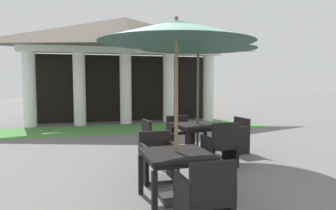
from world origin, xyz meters
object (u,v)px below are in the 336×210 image
(patio_table_near_foreground, at_px, (198,128))
(patio_chair_near_foreground_south, at_px, (221,146))
(patio_umbrella_near_foreground, at_px, (198,42))
(patio_chair_near_foreground_east, at_px, (234,135))
(patio_chair_near_foreground_north, at_px, (180,132))
(patio_chair_near_foreground_west, at_px, (157,142))
(patio_umbrella_mid_left, at_px, (176,33))
(patio_chair_mid_left_north, at_px, (158,157))
(patio_chair_mid_left_south, at_px, (205,199))
(patio_table_mid_left, at_px, (176,159))

(patio_table_near_foreground, distance_m, patio_chair_near_foreground_south, 1.04)
(patio_table_near_foreground, relative_size, patio_umbrella_near_foreground, 0.37)
(patio_table_near_foreground, height_order, patio_chair_near_foreground_east, patio_chair_near_foreground_east)
(patio_chair_near_foreground_east, relative_size, patio_chair_near_foreground_north, 1.03)
(patio_umbrella_near_foreground, distance_m, patio_chair_near_foreground_west, 2.45)
(patio_chair_near_foreground_east, height_order, patio_umbrella_mid_left, patio_umbrella_mid_left)
(patio_umbrella_mid_left, height_order, patio_chair_mid_left_north, patio_umbrella_mid_left)
(patio_chair_near_foreground_west, height_order, patio_chair_mid_left_south, patio_chair_mid_left_south)
(patio_umbrella_near_foreground, xyz_separation_m, patio_chair_near_foreground_west, (-1.01, -0.12, -2.23))
(patio_table_near_foreground, relative_size, patio_chair_near_foreground_north, 1.30)
(patio_umbrella_near_foreground, bearing_deg, patio_table_mid_left, -117.10)
(patio_umbrella_mid_left, bearing_deg, patio_umbrella_near_foreground, 62.90)
(patio_chair_near_foreground_north, relative_size, patio_chair_mid_left_north, 0.97)
(patio_chair_near_foreground_south, bearing_deg, patio_chair_near_foreground_east, 45.18)
(patio_umbrella_near_foreground, relative_size, patio_table_mid_left, 3.02)
(patio_table_mid_left, relative_size, patio_chair_mid_left_south, 1.05)
(patio_chair_near_foreground_east, bearing_deg, patio_chair_near_foreground_west, 90.00)
(patio_chair_near_foreground_east, xyz_separation_m, patio_chair_mid_left_north, (-2.31, -1.59, -0.00))
(patio_chair_near_foreground_east, distance_m, patio_chair_mid_left_north, 2.80)
(patio_table_near_foreground, xyz_separation_m, patio_chair_near_foreground_north, (-0.11, 1.00, -0.24))
(patio_chair_near_foreground_west, distance_m, patio_chair_mid_left_north, 1.39)
(patio_umbrella_near_foreground, distance_m, patio_table_mid_left, 3.45)
(patio_umbrella_near_foreground, height_order, patio_chair_mid_left_north, patio_umbrella_near_foreground)
(patio_chair_near_foreground_south, relative_size, patio_umbrella_mid_left, 0.35)
(patio_chair_near_foreground_west, height_order, patio_chair_near_foreground_south, patio_chair_near_foreground_south)
(patio_table_near_foreground, height_order, patio_chair_mid_left_south, patio_chair_mid_left_south)
(patio_chair_near_foreground_south, bearing_deg, patio_table_mid_left, -139.60)
(patio_chair_mid_left_north, bearing_deg, patio_chair_near_foreground_south, -163.33)
(patio_table_near_foreground, xyz_separation_m, patio_chair_mid_left_south, (-1.26, -3.55, -0.23))
(patio_umbrella_near_foreground, bearing_deg, patio_chair_near_foreground_west, -173.45)
(patio_umbrella_near_foreground, distance_m, patio_chair_mid_left_north, 2.97)
(patio_chair_near_foreground_north, relative_size, patio_umbrella_mid_left, 0.31)
(patio_chair_near_foreground_north, bearing_deg, patio_chair_near_foreground_east, 135.08)
(patio_table_mid_left, bearing_deg, patio_chair_mid_left_south, -88.69)
(patio_table_near_foreground, bearing_deg, patio_chair_near_foreground_south, -83.45)
(patio_table_mid_left, bearing_deg, patio_chair_near_foreground_north, 71.58)
(patio_chair_near_foreground_east, xyz_separation_m, patio_table_mid_left, (-2.29, -2.62, 0.22))
(patio_chair_mid_left_south, bearing_deg, patio_chair_near_foreground_north, 74.56)
(patio_umbrella_near_foreground, bearing_deg, patio_chair_near_foreground_south, -83.45)
(patio_chair_near_foreground_south, bearing_deg, patio_umbrella_mid_left, -139.60)
(patio_umbrella_near_foreground, relative_size, patio_chair_mid_left_north, 3.45)
(patio_table_near_foreground, xyz_separation_m, patio_chair_near_foreground_west, (-1.01, -0.12, -0.25))
(patio_chair_near_foreground_south, bearing_deg, patio_chair_near_foreground_north, 90.00)
(patio_chair_near_foreground_north, relative_size, patio_chair_mid_left_south, 0.90)
(patio_table_near_foreground, relative_size, patio_umbrella_mid_left, 0.40)
(patio_table_near_foreground, distance_m, patio_table_mid_left, 2.82)
(patio_chair_mid_left_north, distance_m, patio_chair_mid_left_south, 2.08)
(patio_chair_near_foreground_west, bearing_deg, patio_chair_near_foreground_north, 134.77)
(patio_table_mid_left, relative_size, patio_umbrella_mid_left, 0.36)
(patio_chair_near_foreground_west, xyz_separation_m, patio_table_mid_left, (-0.27, -2.39, 0.24))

